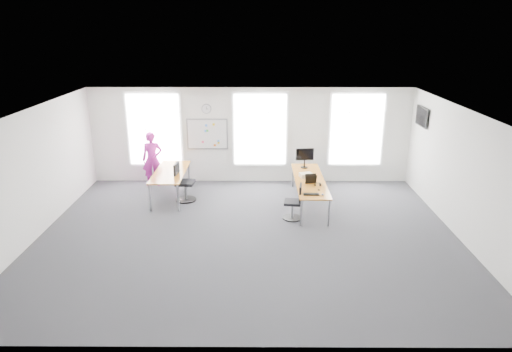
{
  "coord_description": "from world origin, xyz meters",
  "views": [
    {
      "loc": [
        0.25,
        -9.95,
        4.83
      ],
      "look_at": [
        0.19,
        1.2,
        1.1
      ],
      "focal_mm": 32.0,
      "sensor_mm": 36.0,
      "label": 1
    }
  ],
  "objects_px": {
    "person": "(152,159)",
    "headphones": "(317,184)",
    "chair_left": "(183,184)",
    "chair_right": "(295,204)",
    "monitor": "(305,156)",
    "desk_left": "(170,174)",
    "keyboard": "(311,194)",
    "desk_right": "(309,181)"
  },
  "relations": [
    {
      "from": "monitor",
      "to": "headphones",
      "type": "bearing_deg",
      "value": -88.87
    },
    {
      "from": "desk_left",
      "to": "person",
      "type": "distance_m",
      "value": 1.3
    },
    {
      "from": "person",
      "to": "headphones",
      "type": "xyz_separation_m",
      "value": [
        4.85,
        -2.12,
        -0.07
      ]
    },
    {
      "from": "keyboard",
      "to": "desk_left",
      "type": "bearing_deg",
      "value": 159.11
    },
    {
      "from": "keyboard",
      "to": "monitor",
      "type": "distance_m",
      "value": 2.29
    },
    {
      "from": "chair_left",
      "to": "person",
      "type": "height_order",
      "value": "person"
    },
    {
      "from": "headphones",
      "to": "monitor",
      "type": "height_order",
      "value": "monitor"
    },
    {
      "from": "headphones",
      "to": "monitor",
      "type": "distance_m",
      "value": 1.66
    },
    {
      "from": "chair_right",
      "to": "monitor",
      "type": "xyz_separation_m",
      "value": [
        0.43,
        2.07,
        0.69
      ]
    },
    {
      "from": "desk_left",
      "to": "chair_right",
      "type": "xyz_separation_m",
      "value": [
        3.48,
        -1.51,
        -0.32
      ]
    },
    {
      "from": "keyboard",
      "to": "headphones",
      "type": "xyz_separation_m",
      "value": [
        0.23,
        0.65,
        0.03
      ]
    },
    {
      "from": "headphones",
      "to": "person",
      "type": "bearing_deg",
      "value": 155.01
    },
    {
      "from": "desk_left",
      "to": "headphones",
      "type": "relative_size",
      "value": 13.44
    },
    {
      "from": "desk_left",
      "to": "keyboard",
      "type": "bearing_deg",
      "value": -23.77
    },
    {
      "from": "desk_right",
      "to": "chair_left",
      "type": "xyz_separation_m",
      "value": [
        -3.57,
        0.31,
        -0.2
      ]
    },
    {
      "from": "desk_left",
      "to": "chair_right",
      "type": "bearing_deg",
      "value": -23.52
    },
    {
      "from": "desk_right",
      "to": "desk_left",
      "type": "height_order",
      "value": "desk_left"
    },
    {
      "from": "desk_left",
      "to": "headphones",
      "type": "bearing_deg",
      "value": -14.46
    },
    {
      "from": "chair_right",
      "to": "desk_right",
      "type": "bearing_deg",
      "value": 162.11
    },
    {
      "from": "desk_right",
      "to": "person",
      "type": "height_order",
      "value": "person"
    },
    {
      "from": "chair_right",
      "to": "person",
      "type": "height_order",
      "value": "person"
    },
    {
      "from": "chair_left",
      "to": "desk_right",
      "type": "bearing_deg",
      "value": -90.17
    },
    {
      "from": "chair_left",
      "to": "keyboard",
      "type": "bearing_deg",
      "value": -108.33
    },
    {
      "from": "chair_left",
      "to": "monitor",
      "type": "height_order",
      "value": "monitor"
    },
    {
      "from": "monitor",
      "to": "desk_left",
      "type": "bearing_deg",
      "value": -177.6
    },
    {
      "from": "chair_left",
      "to": "monitor",
      "type": "relative_size",
      "value": 1.86
    },
    {
      "from": "desk_left",
      "to": "monitor",
      "type": "distance_m",
      "value": 3.97
    },
    {
      "from": "chair_left",
      "to": "person",
      "type": "bearing_deg",
      "value": 46.17
    },
    {
      "from": "desk_left",
      "to": "monitor",
      "type": "bearing_deg",
      "value": 8.11
    },
    {
      "from": "keyboard",
      "to": "headphones",
      "type": "bearing_deg",
      "value": 73.44
    },
    {
      "from": "keyboard",
      "to": "chair_left",
      "type": "bearing_deg",
      "value": 159.8
    },
    {
      "from": "desk_right",
      "to": "chair_left",
      "type": "height_order",
      "value": "chair_left"
    },
    {
      "from": "headphones",
      "to": "chair_right",
      "type": "bearing_deg",
      "value": -145.47
    },
    {
      "from": "person",
      "to": "keyboard",
      "type": "bearing_deg",
      "value": -41.54
    },
    {
      "from": "desk_right",
      "to": "monitor",
      "type": "relative_size",
      "value": 5.09
    },
    {
      "from": "chair_right",
      "to": "person",
      "type": "distance_m",
      "value": 4.97
    },
    {
      "from": "person",
      "to": "headphones",
      "type": "height_order",
      "value": "person"
    },
    {
      "from": "chair_right",
      "to": "headphones",
      "type": "relative_size",
      "value": 5.78
    },
    {
      "from": "desk_right",
      "to": "person",
      "type": "relative_size",
      "value": 1.79
    },
    {
      "from": "chair_right",
      "to": "monitor",
      "type": "bearing_deg",
      "value": 176.05
    },
    {
      "from": "chair_right",
      "to": "monitor",
      "type": "height_order",
      "value": "monitor"
    },
    {
      "from": "person",
      "to": "headphones",
      "type": "distance_m",
      "value": 5.3
    }
  ]
}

